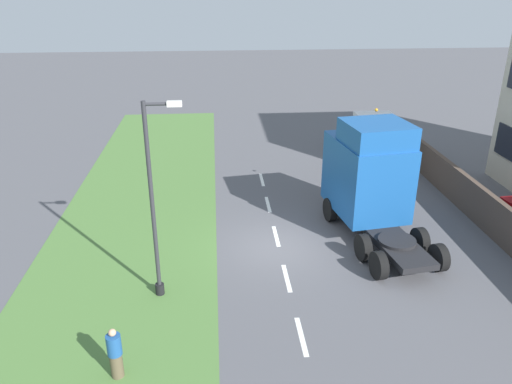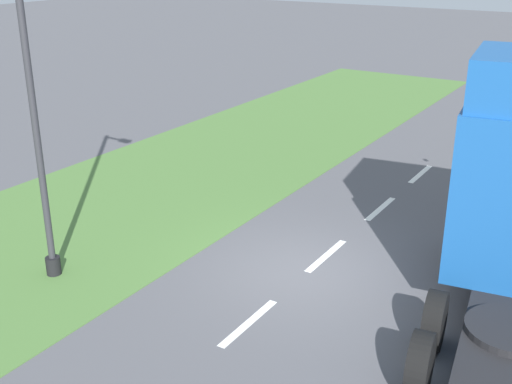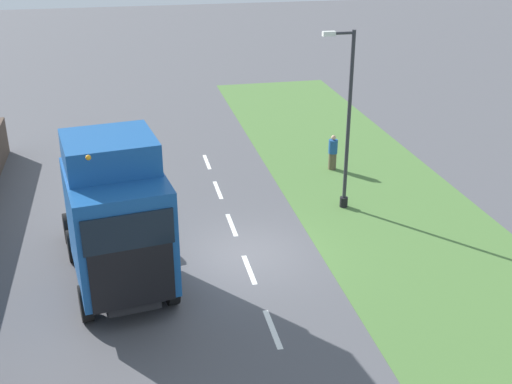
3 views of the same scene
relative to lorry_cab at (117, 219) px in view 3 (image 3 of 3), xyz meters
The scene contains 6 objects.
ground_plane 4.77m from the lorry_cab, 161.49° to the right, with size 120.00×120.00×0.00m, color #515156.
grass_verge 10.27m from the lorry_cab, behind, with size 7.00×44.00×0.01m.
lane_markings 5.00m from the lorry_cab, 152.80° to the right, with size 0.16×17.80×0.00m.
lorry_cab is the anchor object (origin of this frame).
lamp_post 9.32m from the lorry_cab, 152.98° to the right, with size 1.27×0.30×6.68m.
pedestrian 12.27m from the lorry_cab, 138.81° to the right, with size 0.39×0.39×1.56m.
Camera 3 is at (3.44, 18.10, 10.49)m, focal length 45.00 mm.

